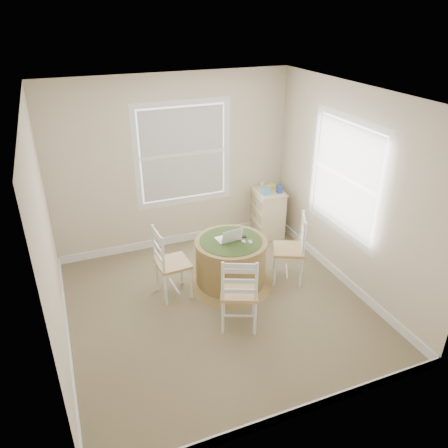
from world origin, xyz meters
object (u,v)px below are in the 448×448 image
chair_right (288,249)px  corner_chest (268,212)px  round_table (231,261)px  laptop (229,238)px  chair_left (173,263)px  chair_near (239,291)px

chair_right → corner_chest: chair_right is taller
round_table → corner_chest: corner_chest is taller
round_table → laptop: size_ratio=3.55×
round_table → chair_left: chair_left is taller
round_table → chair_right: size_ratio=1.19×
round_table → chair_right: (0.77, -0.17, 0.11)m
chair_left → chair_right: same height
chair_near → laptop: chair_near is taller
chair_left → corner_chest: 2.17m
chair_near → corner_chest: bearing=-101.1°
round_table → corner_chest: (1.12, 1.13, 0.01)m
laptop → chair_right: bearing=159.8°
round_table → laptop: (-0.02, 0.03, 0.33)m
chair_near → corner_chest: (1.35, 1.93, -0.09)m
round_table → chair_right: bearing=0.3°
round_table → laptop: bearing=131.3°
chair_near → chair_right: same height
chair_right → corner_chest: bearing=-168.7°
chair_right → laptop: size_ratio=3.00×
chair_left → chair_right: bearing=-102.8°
round_table → chair_near: (-0.23, -0.81, 0.11)m
round_table → chair_left: size_ratio=1.19×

